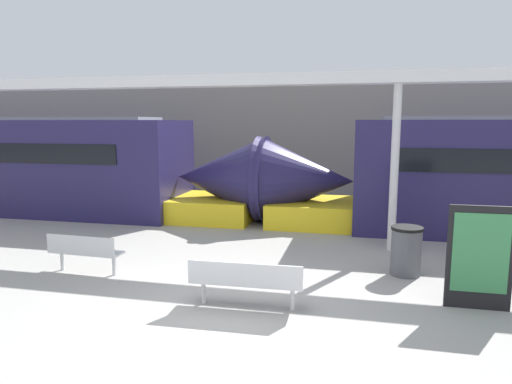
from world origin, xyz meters
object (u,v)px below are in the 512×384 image
bench_near (246,279)px  trash_bin (406,251)px  bench_far (84,250)px  support_column_near (394,169)px  poster_board (480,257)px

bench_near → trash_bin: trash_bin is taller
bench_far → support_column_near: size_ratio=0.40×
bench_near → trash_bin: (2.72, 2.35, -0.00)m
trash_bin → poster_board: poster_board is taller
trash_bin → poster_board: 1.84m
bench_near → bench_far: bearing=163.4°
trash_bin → support_column_near: support_column_near is taller
bench_near → support_column_near: size_ratio=0.48×
trash_bin → bench_far: bearing=-167.9°
bench_far → poster_board: (7.30, -0.15, 0.38)m
bench_far → trash_bin: (6.32, 1.36, 0.00)m
poster_board → support_column_near: 3.70m
support_column_near → trash_bin: bearing=-85.1°
bench_far → support_column_near: bearing=30.2°
bench_near → poster_board: poster_board is taller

